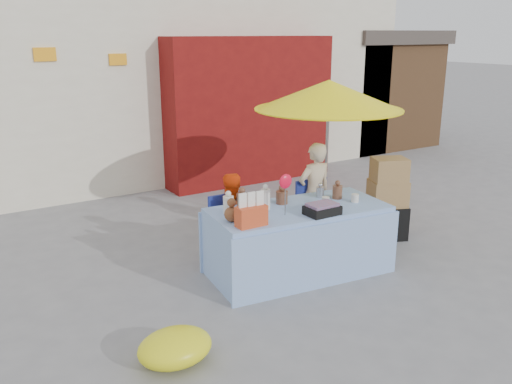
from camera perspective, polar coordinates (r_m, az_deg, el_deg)
ground at (r=5.76m, az=2.70°, el=-11.14°), size 80.00×80.00×0.00m
backdrop at (r=12.20m, az=-16.44°, el=17.91°), size 14.00×8.00×7.80m
market_table at (r=6.19m, az=4.41°, el=-5.02°), size 2.14×1.18×1.24m
chair_left at (r=6.37m, az=-2.14°, el=-5.77°), size 0.49×0.48×0.85m
chair_right at (r=7.03m, az=6.73°, el=-3.68°), size 0.49×0.48×0.85m
vendor_orange at (r=6.38m, az=-2.77°, el=-2.88°), size 0.54×0.43×1.11m
vendor_beige at (r=7.00m, az=6.16°, el=-0.19°), size 0.49×0.33×1.34m
umbrella at (r=7.06m, az=7.65°, el=10.04°), size 1.90×1.90×2.09m
box_stack at (r=7.40m, az=13.63°, el=-0.97°), size 0.61×0.57×1.10m
tarp_bundle at (r=4.74m, az=-8.53°, el=-15.88°), size 0.65×0.52×0.29m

